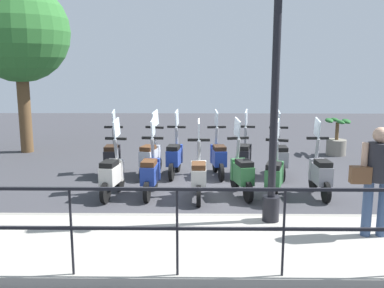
{
  "coord_description": "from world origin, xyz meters",
  "views": [
    {
      "loc": [
        -8.87,
        0.38,
        2.6
      ],
      "look_at": [
        0.2,
        0.5,
        0.9
      ],
      "focal_mm": 40.0,
      "sensor_mm": 36.0,
      "label": 1
    }
  ],
  "objects_px": {
    "scooter_near_0": "(320,173)",
    "scooter_near_2": "(242,173)",
    "lamp_post_near": "(275,105)",
    "scooter_far_3": "(175,156)",
    "scooter_far_1": "(244,156)",
    "scooter_far_5": "(112,156)",
    "pedestrian_with_bag": "(376,173)",
    "scooter_far_4": "(151,156)",
    "potted_palm": "(336,140)",
    "scooter_far_0": "(280,157)",
    "scooter_near_3": "(199,175)",
    "scooter_far_2": "(218,156)",
    "scooter_near_4": "(151,172)",
    "tree_large": "(19,33)",
    "scooter_near_1": "(274,176)",
    "scooter_near_5": "(112,173)"
  },
  "relations": [
    {
      "from": "pedestrian_with_bag",
      "to": "scooter_near_2",
      "type": "relative_size",
      "value": 1.03
    },
    {
      "from": "scooter_near_0",
      "to": "scooter_far_3",
      "type": "bearing_deg",
      "value": 60.86
    },
    {
      "from": "potted_palm",
      "to": "scooter_far_1",
      "type": "height_order",
      "value": "scooter_far_1"
    },
    {
      "from": "lamp_post_near",
      "to": "tree_large",
      "type": "relative_size",
      "value": 0.85
    },
    {
      "from": "pedestrian_with_bag",
      "to": "scooter_near_5",
      "type": "height_order",
      "value": "pedestrian_with_bag"
    },
    {
      "from": "scooter_near_0",
      "to": "scooter_far_4",
      "type": "distance_m",
      "value": 3.82
    },
    {
      "from": "scooter_near_0",
      "to": "pedestrian_with_bag",
      "type": "bearing_deg",
      "value": -179.41
    },
    {
      "from": "scooter_near_3",
      "to": "scooter_far_1",
      "type": "bearing_deg",
      "value": -30.0
    },
    {
      "from": "lamp_post_near",
      "to": "scooter_near_4",
      "type": "xyz_separation_m",
      "value": [
        1.75,
        2.09,
        -1.51
      ]
    },
    {
      "from": "scooter_near_2",
      "to": "scooter_far_2",
      "type": "distance_m",
      "value": 1.58
    },
    {
      "from": "pedestrian_with_bag",
      "to": "scooter_near_2",
      "type": "xyz_separation_m",
      "value": [
        2.35,
        1.65,
        -0.6
      ]
    },
    {
      "from": "potted_palm",
      "to": "scooter_near_5",
      "type": "distance_m",
      "value": 7.01
    },
    {
      "from": "scooter_near_5",
      "to": "scooter_far_3",
      "type": "bearing_deg",
      "value": -26.22
    },
    {
      "from": "scooter_far_1",
      "to": "scooter_far_3",
      "type": "xyz_separation_m",
      "value": [
        -0.07,
        1.63,
        0.0
      ]
    },
    {
      "from": "pedestrian_with_bag",
      "to": "scooter_far_1",
      "type": "height_order",
      "value": "pedestrian_with_bag"
    },
    {
      "from": "potted_palm",
      "to": "scooter_far_0",
      "type": "relative_size",
      "value": 0.69
    },
    {
      "from": "scooter_far_0",
      "to": "scooter_far_2",
      "type": "relative_size",
      "value": 1.0
    },
    {
      "from": "scooter_near_3",
      "to": "scooter_far_3",
      "type": "bearing_deg",
      "value": 17.76
    },
    {
      "from": "scooter_near_0",
      "to": "scooter_far_3",
      "type": "relative_size",
      "value": 1.0
    },
    {
      "from": "scooter_near_3",
      "to": "scooter_near_4",
      "type": "relative_size",
      "value": 1.0
    },
    {
      "from": "scooter_near_1",
      "to": "potted_palm",
      "type": "bearing_deg",
      "value": -14.5
    },
    {
      "from": "tree_large",
      "to": "scooter_far_0",
      "type": "xyz_separation_m",
      "value": [
        -2.85,
        -7.03,
        -2.99
      ]
    },
    {
      "from": "tree_large",
      "to": "scooter_near_2",
      "type": "xyz_separation_m",
      "value": [
        -4.32,
        -6.0,
        -2.99
      ]
    },
    {
      "from": "scooter_near_2",
      "to": "scooter_near_4",
      "type": "relative_size",
      "value": 1.0
    },
    {
      "from": "scooter_far_0",
      "to": "scooter_far_4",
      "type": "bearing_deg",
      "value": 90.91
    },
    {
      "from": "scooter_near_3",
      "to": "scooter_far_2",
      "type": "height_order",
      "value": "same"
    },
    {
      "from": "scooter_near_0",
      "to": "scooter_near_2",
      "type": "xyz_separation_m",
      "value": [
        -0.0,
        1.55,
        0.0
      ]
    },
    {
      "from": "scooter_near_0",
      "to": "scooter_near_3",
      "type": "height_order",
      "value": "same"
    },
    {
      "from": "pedestrian_with_bag",
      "to": "scooter_far_1",
      "type": "relative_size",
      "value": 1.03
    },
    {
      "from": "scooter_near_0",
      "to": "scooter_far_3",
      "type": "xyz_separation_m",
      "value": [
        1.54,
        2.97,
        0.0
      ]
    },
    {
      "from": "pedestrian_with_bag",
      "to": "scooter_near_5",
      "type": "bearing_deg",
      "value": 63.47
    },
    {
      "from": "lamp_post_near",
      "to": "scooter_near_2",
      "type": "relative_size",
      "value": 2.71
    },
    {
      "from": "potted_palm",
      "to": "scooter_near_0",
      "type": "bearing_deg",
      "value": 158.19
    },
    {
      "from": "pedestrian_with_bag",
      "to": "scooter_far_4",
      "type": "height_order",
      "value": "pedestrian_with_bag"
    },
    {
      "from": "scooter_far_0",
      "to": "scooter_far_1",
      "type": "height_order",
      "value": "same"
    },
    {
      "from": "lamp_post_near",
      "to": "scooter_near_2",
      "type": "bearing_deg",
      "value": 9.23
    },
    {
      "from": "scooter_near_5",
      "to": "scooter_far_0",
      "type": "distance_m",
      "value": 3.91
    },
    {
      "from": "scooter_far_1",
      "to": "scooter_far_3",
      "type": "distance_m",
      "value": 1.63
    },
    {
      "from": "lamp_post_near",
      "to": "scooter_far_3",
      "type": "xyz_separation_m",
      "value": [
        3.3,
        1.7,
        -1.51
      ]
    },
    {
      "from": "scooter_near_0",
      "to": "scooter_far_1",
      "type": "height_order",
      "value": "same"
    },
    {
      "from": "scooter_far_5",
      "to": "scooter_near_2",
      "type": "bearing_deg",
      "value": -118.35
    },
    {
      "from": "lamp_post_near",
      "to": "pedestrian_with_bag",
      "type": "bearing_deg",
      "value": -113.37
    },
    {
      "from": "scooter_near_3",
      "to": "tree_large",
      "type": "bearing_deg",
      "value": 48.78
    },
    {
      "from": "scooter_far_0",
      "to": "scooter_far_2",
      "type": "bearing_deg",
      "value": 88.67
    },
    {
      "from": "potted_palm",
      "to": "scooter_near_3",
      "type": "relative_size",
      "value": 0.69
    },
    {
      "from": "pedestrian_with_bag",
      "to": "scooter_near_3",
      "type": "bearing_deg",
      "value": 51.47
    },
    {
      "from": "potted_palm",
      "to": "scooter_far_5",
      "type": "height_order",
      "value": "scooter_far_5"
    },
    {
      "from": "lamp_post_near",
      "to": "scooter_near_3",
      "type": "distance_m",
      "value": 2.43
    },
    {
      "from": "potted_palm",
      "to": "scooter_far_4",
      "type": "height_order",
      "value": "scooter_far_4"
    },
    {
      "from": "tree_large",
      "to": "scooter_near_1",
      "type": "bearing_deg",
      "value": -124.48
    }
  ]
}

